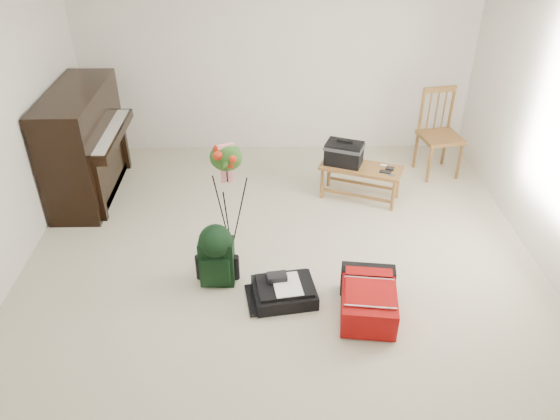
{
  "coord_description": "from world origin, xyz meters",
  "views": [
    {
      "loc": [
        -0.1,
        -4.02,
        3.33
      ],
      "look_at": [
        -0.01,
        0.35,
        0.51
      ],
      "focal_mm": 35.0,
      "sensor_mm": 36.0,
      "label": 1
    }
  ],
  "objects_px": {
    "dining_chair": "(440,134)",
    "green_backpack": "(216,253)",
    "red_suitcase": "(367,296)",
    "flower_stand": "(229,200)",
    "black_duffel": "(284,291)",
    "piano": "(85,146)",
    "bench": "(349,160)"
  },
  "relations": [
    {
      "from": "dining_chair",
      "to": "flower_stand",
      "type": "height_order",
      "value": "flower_stand"
    },
    {
      "from": "black_duffel",
      "to": "green_backpack",
      "type": "xyz_separation_m",
      "value": [
        -0.61,
        0.24,
        0.26
      ]
    },
    {
      "from": "piano",
      "to": "black_duffel",
      "type": "relative_size",
      "value": 2.49
    },
    {
      "from": "flower_stand",
      "to": "bench",
      "type": "bearing_deg",
      "value": 16.13
    },
    {
      "from": "flower_stand",
      "to": "dining_chair",
      "type": "bearing_deg",
      "value": 11.54
    },
    {
      "from": "bench",
      "to": "dining_chair",
      "type": "xyz_separation_m",
      "value": [
        1.19,
        0.62,
        0.02
      ]
    },
    {
      "from": "black_duffel",
      "to": "flower_stand",
      "type": "bearing_deg",
      "value": 116.57
    },
    {
      "from": "bench",
      "to": "red_suitcase",
      "type": "relative_size",
      "value": 1.33
    },
    {
      "from": "dining_chair",
      "to": "piano",
      "type": "bearing_deg",
      "value": 174.56
    },
    {
      "from": "red_suitcase",
      "to": "black_duffel",
      "type": "xyz_separation_m",
      "value": [
        -0.72,
        0.16,
        -0.07
      ]
    },
    {
      "from": "red_suitcase",
      "to": "black_duffel",
      "type": "relative_size",
      "value": 1.22
    },
    {
      "from": "black_duffel",
      "to": "red_suitcase",
      "type": "bearing_deg",
      "value": -21.45
    },
    {
      "from": "piano",
      "to": "red_suitcase",
      "type": "height_order",
      "value": "piano"
    },
    {
      "from": "green_backpack",
      "to": "bench",
      "type": "bearing_deg",
      "value": 48.97
    },
    {
      "from": "piano",
      "to": "green_backpack",
      "type": "xyz_separation_m",
      "value": [
        1.6,
        -1.68,
        -0.26
      ]
    },
    {
      "from": "green_backpack",
      "to": "flower_stand",
      "type": "xyz_separation_m",
      "value": [
        0.1,
        0.48,
        0.26
      ]
    },
    {
      "from": "bench",
      "to": "green_backpack",
      "type": "xyz_separation_m",
      "value": [
        -1.38,
        -1.47,
        -0.16
      ]
    },
    {
      "from": "dining_chair",
      "to": "green_backpack",
      "type": "distance_m",
      "value": 3.32
    },
    {
      "from": "piano",
      "to": "green_backpack",
      "type": "relative_size",
      "value": 2.43
    },
    {
      "from": "flower_stand",
      "to": "red_suitcase",
      "type": "bearing_deg",
      "value": -57.28
    },
    {
      "from": "red_suitcase",
      "to": "flower_stand",
      "type": "height_order",
      "value": "flower_stand"
    },
    {
      "from": "red_suitcase",
      "to": "black_duffel",
      "type": "bearing_deg",
      "value": 174.83
    },
    {
      "from": "dining_chair",
      "to": "flower_stand",
      "type": "xyz_separation_m",
      "value": [
        -2.47,
        -1.61,
        0.08
      ]
    },
    {
      "from": "red_suitcase",
      "to": "flower_stand",
      "type": "bearing_deg",
      "value": 151.79
    },
    {
      "from": "piano",
      "to": "black_duffel",
      "type": "bearing_deg",
      "value": -41.05
    },
    {
      "from": "piano",
      "to": "green_backpack",
      "type": "distance_m",
      "value": 2.33
    },
    {
      "from": "dining_chair",
      "to": "black_duffel",
      "type": "bearing_deg",
      "value": -141.18
    },
    {
      "from": "piano",
      "to": "flower_stand",
      "type": "bearing_deg",
      "value": -35.27
    },
    {
      "from": "red_suitcase",
      "to": "bench",
      "type": "bearing_deg",
      "value": 95.7
    },
    {
      "from": "flower_stand",
      "to": "green_backpack",
      "type": "bearing_deg",
      "value": -122.86
    },
    {
      "from": "dining_chair",
      "to": "red_suitcase",
      "type": "bearing_deg",
      "value": -127.68
    },
    {
      "from": "piano",
      "to": "flower_stand",
      "type": "distance_m",
      "value": 2.07
    }
  ]
}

